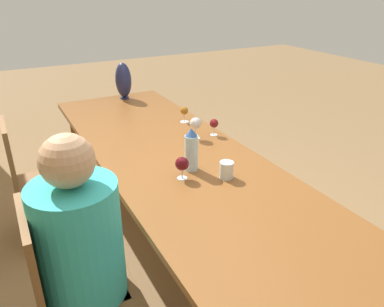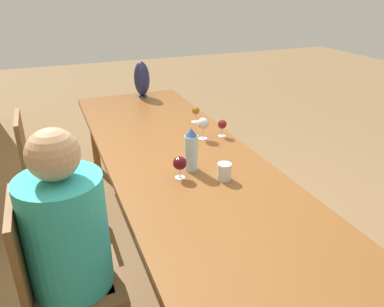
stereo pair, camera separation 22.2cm
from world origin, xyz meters
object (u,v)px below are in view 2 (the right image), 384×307
(wine_glass_0, at_px, (180,164))
(wine_glass_2, at_px, (222,125))
(chair_far, at_px, (47,171))
(water_bottle, at_px, (191,150))
(water_tumbler, at_px, (224,172))
(person_near, at_px, (72,247))
(wine_glass_1, at_px, (196,111))
(vase, at_px, (142,79))
(chair_near, at_px, (57,279))
(wine_glass_3, at_px, (203,124))

(wine_glass_0, bearing_deg, wine_glass_2, -46.16)
(wine_glass_2, bearing_deg, chair_far, 72.86)
(water_bottle, xyz_separation_m, wine_glass_0, (-0.07, 0.10, -0.04))
(water_tumbler, distance_m, person_near, 0.90)
(wine_glass_1, distance_m, chair_far, 1.21)
(wine_glass_0, bearing_deg, vase, -7.74)
(person_near, bearing_deg, chair_far, 4.29)
(chair_far, xyz_separation_m, person_near, (-1.18, -0.09, 0.16))
(water_tumbler, bearing_deg, wine_glass_0, 63.57)
(chair_near, bearing_deg, water_tumbler, -78.26)
(water_bottle, relative_size, wine_glass_0, 2.00)
(wine_glass_3, xyz_separation_m, chair_near, (-0.80, 1.08, -0.35))
(water_bottle, relative_size, chair_far, 0.29)
(wine_glass_2, distance_m, wine_glass_3, 0.15)
(wine_glass_3, distance_m, person_near, 1.29)
(water_tumbler, bearing_deg, chair_near, 101.74)
(wine_glass_1, bearing_deg, wine_glass_0, 152.25)
(water_bottle, distance_m, chair_far, 1.20)
(wine_glass_3, height_order, chair_far, chair_far)
(chair_far, bearing_deg, water_tumbler, -135.59)
(wine_glass_0, xyz_separation_m, person_near, (-0.31, 0.64, -0.16))
(vase, bearing_deg, wine_glass_1, -166.20)
(chair_near, relative_size, person_near, 0.75)
(wine_glass_2, bearing_deg, water_tumbler, 155.23)
(water_bottle, relative_size, wine_glass_3, 1.69)
(wine_glass_2, bearing_deg, vase, 12.76)
(wine_glass_2, bearing_deg, wine_glass_1, 10.21)
(wine_glass_3, relative_size, chair_near, 0.17)
(water_bottle, bearing_deg, wine_glass_1, -24.06)
(vase, xyz_separation_m, chair_near, (-2.00, 0.96, -0.41))
(person_near, bearing_deg, wine_glass_0, -64.03)
(wine_glass_1, relative_size, person_near, 0.10)
(water_bottle, distance_m, water_tumbler, 0.24)
(wine_glass_1, relative_size, wine_glass_2, 1.03)
(wine_glass_3, distance_m, chair_far, 1.20)
(wine_glass_2, relative_size, chair_near, 0.13)
(water_bottle, distance_m, chair_near, 0.98)
(water_bottle, bearing_deg, vase, -4.62)
(water_tumbler, xyz_separation_m, chair_far, (0.98, 0.96, -0.28))
(water_bottle, height_order, person_near, person_near)
(vase, relative_size, chair_far, 0.37)
(water_bottle, bearing_deg, wine_glass_3, -31.51)
(water_bottle, relative_size, wine_glass_2, 2.13)
(wine_glass_2, bearing_deg, wine_glass_0, 133.84)
(vase, bearing_deg, wine_glass_3, -174.08)
(water_tumbler, distance_m, chair_near, 1.02)
(water_tumbler, bearing_deg, wine_glass_1, -12.58)
(wine_glass_0, bearing_deg, chair_far, 40.17)
(chair_near, xyz_separation_m, person_near, (-0.00, -0.09, 0.16))
(wine_glass_1, bearing_deg, water_bottle, 155.94)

